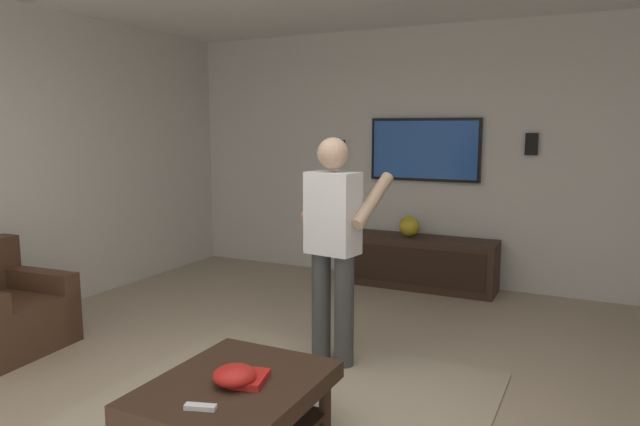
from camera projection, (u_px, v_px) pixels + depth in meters
wall_back_tv at (440, 157)px, 6.30m from camera, size 0.10×6.26×2.78m
coffee_table at (235, 400)px, 3.03m from camera, size 1.00×0.80×0.40m
media_console at (415, 262)px, 6.23m from camera, size 0.45×1.70×0.55m
tv at (425, 150)px, 6.27m from camera, size 0.05×1.21×0.68m
person_standing at (334, 238)px, 4.12m from camera, size 0.59×0.60×1.64m
bowl at (235, 376)px, 2.96m from camera, size 0.22×0.22×0.10m
remote_white at (200, 407)px, 2.71m from camera, size 0.09×0.16×0.02m
book at (250, 379)px, 3.00m from camera, size 0.25×0.21×0.04m
vase_round at (409, 226)px, 6.22m from camera, size 0.22×0.22×0.22m
wall_speaker_left at (532, 144)px, 5.80m from camera, size 0.06×0.12×0.22m
wall_speaker_right at (340, 150)px, 6.73m from camera, size 0.06×0.12×0.22m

